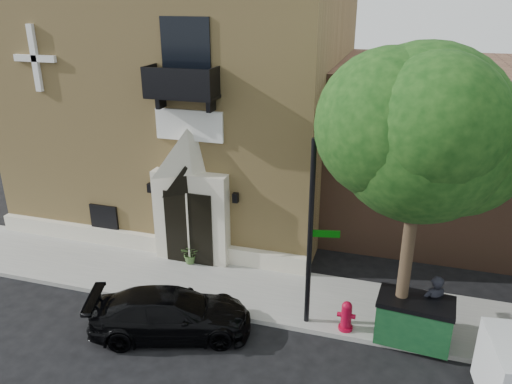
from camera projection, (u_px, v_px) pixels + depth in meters
ground at (188, 311)px, 14.88m from camera, size 120.00×120.00×0.00m
sidewalk at (236, 288)px, 15.92m from camera, size 42.00×3.00×0.15m
church at (194, 100)px, 21.02m from camera, size 12.20×11.01×9.30m
street_tree_left at (424, 133)px, 11.40m from camera, size 4.97×4.38×7.77m
black_sedan at (171, 313)px, 13.72m from camera, size 4.75×3.08×1.28m
street_sign at (311, 235)px, 13.24m from camera, size 0.95×0.85×5.38m
fire_hydrant at (346, 316)px, 13.71m from camera, size 0.50×0.40×0.88m
dumpster at (414, 320)px, 13.20m from camera, size 2.03×1.26×1.27m
planter at (191, 254)px, 17.13m from camera, size 0.63×0.55×0.69m
pedestrian_near at (433, 306)px, 13.30m from camera, size 0.80×0.69×1.85m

